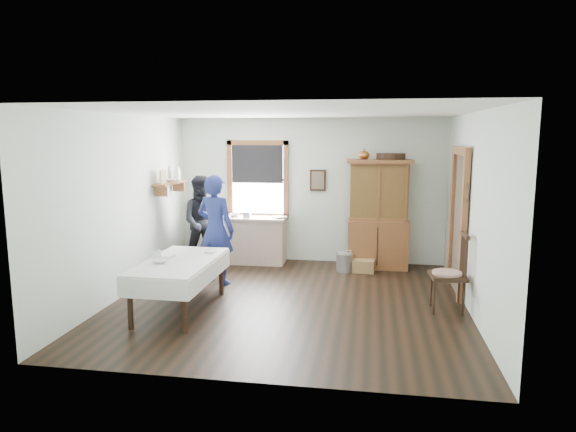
{
  "coord_description": "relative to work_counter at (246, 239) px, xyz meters",
  "views": [
    {
      "loc": [
        1.13,
        -7.07,
        2.4
      ],
      "look_at": [
        -0.06,
        0.3,
        1.21
      ],
      "focal_mm": 32.0,
      "sensor_mm": 36.0,
      "label": 1
    }
  ],
  "objects": [
    {
      "name": "room",
      "position": [
        1.18,
        -2.16,
        0.91
      ],
      "size": [
        5.01,
        5.01,
        2.7
      ],
      "color": "black",
      "rests_on": "ground"
    },
    {
      "name": "window",
      "position": [
        0.18,
        0.3,
        1.19
      ],
      "size": [
        1.18,
        0.07,
        1.48
      ],
      "color": "white",
      "rests_on": "room"
    },
    {
      "name": "doorway",
      "position": [
        3.63,
        -1.31,
        0.72
      ],
      "size": [
        0.09,
        1.14,
        2.22
      ],
      "color": "#493F34",
      "rests_on": "room"
    },
    {
      "name": "wall_shelf",
      "position": [
        -1.19,
        -0.62,
        1.13
      ],
      "size": [
        0.24,
        1.0,
        0.44
      ],
      "color": "#94562D",
      "rests_on": "room"
    },
    {
      "name": "framed_picture",
      "position": [
        1.33,
        0.3,
        1.11
      ],
      "size": [
        0.3,
        0.04,
        0.4
      ],
      "primitive_type": "cube",
      "color": "black",
      "rests_on": "room"
    },
    {
      "name": "rug_beater",
      "position": [
        3.63,
        -1.86,
        1.28
      ],
      "size": [
        0.01,
        0.27,
        0.27
      ],
      "primitive_type": "torus",
      "rotation": [
        0.0,
        1.57,
        0.0
      ],
      "color": "black",
      "rests_on": "room"
    },
    {
      "name": "work_counter",
      "position": [
        0.0,
        0.0,
        0.0
      ],
      "size": [
        1.54,
        0.62,
        0.88
      ],
      "primitive_type": "cube",
      "rotation": [
        0.0,
        0.0,
        0.02
      ],
      "color": "tan",
      "rests_on": "room"
    },
    {
      "name": "china_hutch",
      "position": [
        2.45,
        0.0,
        0.54
      ],
      "size": [
        1.18,
        0.6,
        1.96
      ],
      "primitive_type": "cube",
      "rotation": [
        0.0,
        0.0,
        0.05
      ],
      "color": "#94562D",
      "rests_on": "room"
    },
    {
      "name": "dining_table",
      "position": [
        -0.24,
        -2.78,
        -0.08
      ],
      "size": [
        0.94,
        1.77,
        0.71
      ],
      "primitive_type": "cube",
      "rotation": [
        0.0,
        0.0,
        -0.01
      ],
      "color": "white",
      "rests_on": "room"
    },
    {
      "name": "spindle_chair",
      "position": [
        3.37,
        -2.21,
        0.11
      ],
      "size": [
        0.54,
        0.54,
        1.1
      ],
      "primitive_type": "cube",
      "rotation": [
        0.0,
        0.0,
        0.08
      ],
      "color": "black",
      "rests_on": "room"
    },
    {
      "name": "pail",
      "position": [
        1.89,
        -0.35,
        -0.28
      ],
      "size": [
        0.37,
        0.37,
        0.31
      ],
      "primitive_type": "cube",
      "rotation": [
        0.0,
        0.0,
        0.3
      ],
      "color": "#9FA1A7",
      "rests_on": "room"
    },
    {
      "name": "wicker_basket",
      "position": [
        2.22,
        -0.36,
        -0.33
      ],
      "size": [
        0.4,
        0.29,
        0.22
      ],
      "primitive_type": "cube",
      "rotation": [
        0.0,
        0.0,
        -0.08
      ],
      "color": "#A17349",
      "rests_on": "room"
    },
    {
      "name": "woman_blue",
      "position": [
        -0.13,
        -1.44,
        0.38
      ],
      "size": [
        0.68,
        0.54,
        1.64
      ],
      "primitive_type": "imported",
      "rotation": [
        0.0,
        0.0,
        2.87
      ],
      "color": "navy",
      "rests_on": "room"
    },
    {
      "name": "figure_dark",
      "position": [
        -0.65,
        -0.5,
        0.34
      ],
      "size": [
        0.91,
        0.81,
        1.55
      ],
      "primitive_type": "imported",
      "rotation": [
        0.0,
        0.0,
        0.35
      ],
      "color": "black",
      "rests_on": "room"
    },
    {
      "name": "table_cup_a",
      "position": [
        -0.61,
        -2.66,
        0.32
      ],
      "size": [
        0.15,
        0.15,
        0.1
      ],
      "primitive_type": "imported",
      "rotation": [
        0.0,
        0.0,
        0.13
      ],
      "color": "white",
      "rests_on": "dining_table"
    },
    {
      "name": "table_cup_b",
      "position": [
        -0.56,
        -2.74,
        0.32
      ],
      "size": [
        0.13,
        0.13,
        0.1
      ],
      "primitive_type": "imported",
      "rotation": [
        0.0,
        0.0,
        -0.35
      ],
      "color": "white",
      "rests_on": "dining_table"
    },
    {
      "name": "table_bowl",
      "position": [
        -0.44,
        -2.94,
        0.3
      ],
      "size": [
        0.25,
        0.25,
        0.05
      ],
      "primitive_type": "imported",
      "rotation": [
        0.0,
        0.0,
        -0.16
      ],
      "color": "white",
      "rests_on": "dining_table"
    },
    {
      "name": "counter_book",
      "position": [
        0.56,
        -0.08,
        0.45
      ],
      "size": [
        0.27,
        0.29,
        0.02
      ],
      "primitive_type": "imported",
      "rotation": [
        0.0,
        0.0,
        0.5
      ],
      "color": "brown",
      "rests_on": "work_counter"
    },
    {
      "name": "counter_bowl",
      "position": [
        -0.2,
        -0.04,
        0.47
      ],
      "size": [
        0.23,
        0.23,
        0.06
      ],
      "primitive_type": "imported",
      "rotation": [
        0.0,
        0.0,
        -0.26
      ],
      "color": "white",
      "rests_on": "work_counter"
    },
    {
      "name": "shelf_bowl",
      "position": [
        -1.19,
        -0.61,
        1.16
      ],
      "size": [
        0.22,
        0.22,
        0.05
      ],
      "primitive_type": "imported",
      "color": "white",
      "rests_on": "wall_shelf"
    }
  ]
}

